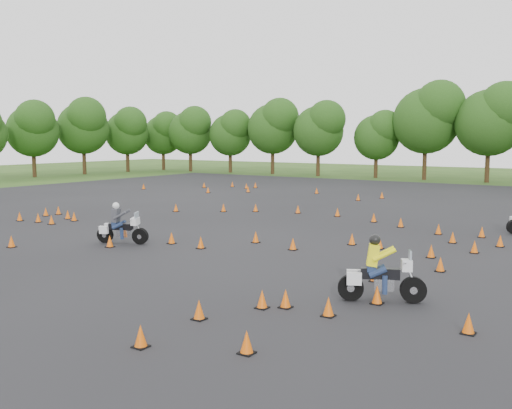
% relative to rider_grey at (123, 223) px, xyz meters
% --- Properties ---
extents(ground, '(140.00, 140.00, 0.00)m').
position_rel_rider_grey_xyz_m(ground, '(2.62, 1.84, -0.85)').
color(ground, '#2D5119').
rests_on(ground, ground).
extents(asphalt_pad, '(62.00, 62.00, 0.00)m').
position_rel_rider_grey_xyz_m(asphalt_pad, '(2.62, 7.84, -0.84)').
color(asphalt_pad, black).
rests_on(asphalt_pad, ground).
extents(treeline, '(87.06, 32.54, 10.50)m').
position_rel_rider_grey_xyz_m(treeline, '(4.21, 36.89, 3.73)').
color(treeline, '#214513').
rests_on(treeline, ground).
extents(traffic_cones, '(36.45, 33.09, 0.45)m').
position_rel_rider_grey_xyz_m(traffic_cones, '(2.78, 7.55, -0.62)').
color(traffic_cones, '#E75B09').
rests_on(traffic_cones, asphalt_pad).
extents(rider_grey, '(2.28, 1.40, 1.69)m').
position_rel_rider_grey_xyz_m(rider_grey, '(0.00, 0.00, 0.00)').
color(rider_grey, '#3C3D43').
rests_on(rider_grey, ground).
extents(rider_yellow, '(2.36, 1.60, 1.76)m').
position_rel_rider_grey_xyz_m(rider_yellow, '(11.83, -2.16, 0.03)').
color(rider_yellow, yellow).
rests_on(rider_yellow, ground).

